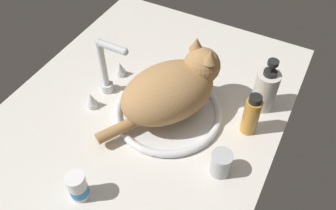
{
  "coord_description": "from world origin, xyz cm",
  "views": [
    {
      "loc": [
        -53.42,
        -37.78,
        80.35
      ],
      "look_at": [
        4.58,
        -7.36,
        7.0
      ],
      "focal_mm": 36.96,
      "sensor_mm": 36.0,
      "label": 1
    }
  ],
  "objects_px": {
    "faucet": "(107,73)",
    "pill_bottle": "(78,187)",
    "cat": "(174,88)",
    "soap_pump_bottle": "(265,90)",
    "sink_basin": "(168,112)",
    "amber_bottle": "(251,115)",
    "metal_jar": "(221,163)"
  },
  "relations": [
    {
      "from": "cat",
      "to": "metal_jar",
      "type": "distance_m",
      "value": 0.24
    },
    {
      "from": "metal_jar",
      "to": "amber_bottle",
      "type": "height_order",
      "value": "amber_bottle"
    },
    {
      "from": "soap_pump_bottle",
      "to": "metal_jar",
      "type": "xyz_separation_m",
      "value": [
        -0.27,
        0.02,
        -0.03
      ]
    },
    {
      "from": "sink_basin",
      "to": "amber_bottle",
      "type": "height_order",
      "value": "amber_bottle"
    },
    {
      "from": "sink_basin",
      "to": "metal_jar",
      "type": "distance_m",
      "value": 0.23
    },
    {
      "from": "sink_basin",
      "to": "amber_bottle",
      "type": "bearing_deg",
      "value": -76.6
    },
    {
      "from": "faucet",
      "to": "cat",
      "type": "relative_size",
      "value": 0.54
    },
    {
      "from": "pill_bottle",
      "to": "amber_bottle",
      "type": "bearing_deg",
      "value": -37.47
    },
    {
      "from": "pill_bottle",
      "to": "amber_bottle",
      "type": "height_order",
      "value": "amber_bottle"
    },
    {
      "from": "faucet",
      "to": "soap_pump_bottle",
      "type": "xyz_separation_m",
      "value": [
        0.16,
        -0.43,
        -0.01
      ]
    },
    {
      "from": "sink_basin",
      "to": "soap_pump_bottle",
      "type": "height_order",
      "value": "soap_pump_bottle"
    },
    {
      "from": "cat",
      "to": "pill_bottle",
      "type": "relative_size",
      "value": 4.28
    },
    {
      "from": "amber_bottle",
      "to": "pill_bottle",
      "type": "bearing_deg",
      "value": 142.53
    },
    {
      "from": "sink_basin",
      "to": "metal_jar",
      "type": "bearing_deg",
      "value": -117.67
    },
    {
      "from": "sink_basin",
      "to": "metal_jar",
      "type": "relative_size",
      "value": 4.4
    },
    {
      "from": "soap_pump_bottle",
      "to": "metal_jar",
      "type": "relative_size",
      "value": 2.43
    },
    {
      "from": "cat",
      "to": "soap_pump_bottle",
      "type": "height_order",
      "value": "cat"
    },
    {
      "from": "metal_jar",
      "to": "cat",
      "type": "bearing_deg",
      "value": 57.52
    },
    {
      "from": "soap_pump_bottle",
      "to": "metal_jar",
      "type": "height_order",
      "value": "soap_pump_bottle"
    },
    {
      "from": "cat",
      "to": "sink_basin",
      "type": "bearing_deg",
      "value": 150.08
    },
    {
      "from": "soap_pump_bottle",
      "to": "cat",
      "type": "bearing_deg",
      "value": 122.96
    },
    {
      "from": "soap_pump_bottle",
      "to": "amber_bottle",
      "type": "distance_m",
      "value": 0.11
    },
    {
      "from": "faucet",
      "to": "soap_pump_bottle",
      "type": "height_order",
      "value": "faucet"
    },
    {
      "from": "faucet",
      "to": "amber_bottle",
      "type": "xyz_separation_m",
      "value": [
        0.05,
        -0.43,
        -0.01
      ]
    },
    {
      "from": "sink_basin",
      "to": "pill_bottle",
      "type": "relative_size",
      "value": 3.71
    },
    {
      "from": "pill_bottle",
      "to": "amber_bottle",
      "type": "relative_size",
      "value": 0.63
    },
    {
      "from": "cat",
      "to": "soap_pump_bottle",
      "type": "relative_size",
      "value": 2.09
    },
    {
      "from": "metal_jar",
      "to": "soap_pump_bottle",
      "type": "bearing_deg",
      "value": -5.22
    },
    {
      "from": "faucet",
      "to": "amber_bottle",
      "type": "distance_m",
      "value": 0.43
    },
    {
      "from": "faucet",
      "to": "pill_bottle",
      "type": "relative_size",
      "value": 2.3
    },
    {
      "from": "cat",
      "to": "soap_pump_bottle",
      "type": "distance_m",
      "value": 0.26
    },
    {
      "from": "faucet",
      "to": "amber_bottle",
      "type": "height_order",
      "value": "faucet"
    }
  ]
}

